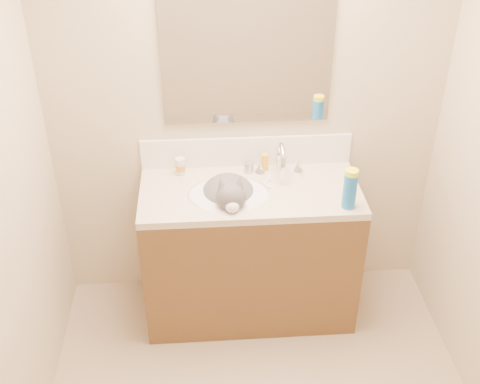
{
  "coord_description": "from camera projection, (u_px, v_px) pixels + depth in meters",
  "views": [
    {
      "loc": [
        -0.25,
        -1.75,
        2.63
      ],
      "look_at": [
        -0.06,
        0.92,
        0.88
      ],
      "focal_mm": 45.0,
      "sensor_mm": 36.0,
      "label": 1
    }
  ],
  "objects": [
    {
      "name": "pill_bottle",
      "position": [
        180.0,
        166.0,
        3.37
      ],
      "size": [
        0.07,
        0.07,
        0.1
      ],
      "primitive_type": "cylinder",
      "rotation": [
        0.0,
        0.0,
        0.29
      ],
      "color": "silver",
      "rests_on": "counter_slab"
    },
    {
      "name": "vanity_cabinet",
      "position": [
        250.0,
        254.0,
        3.5
      ],
      "size": [
        1.2,
        0.55,
        0.82
      ],
      "primitive_type": "cube",
      "color": "brown",
      "rests_on": "ground"
    },
    {
      "name": "toothbrush",
      "position": [
        270.0,
        182.0,
        3.32
      ],
      "size": [
        0.03,
        0.14,
        0.01
      ],
      "primitive_type": "cube",
      "rotation": [
        0.0,
        0.0,
        -0.11
      ],
      "color": "silver",
      "rests_on": "counter_slab"
    },
    {
      "name": "amber_bottle",
      "position": [
        265.0,
        162.0,
        3.41
      ],
      "size": [
        0.04,
        0.04,
        0.1
      ],
      "primitive_type": "cylinder",
      "rotation": [
        0.0,
        0.0,
        0.11
      ],
      "color": "gold",
      "rests_on": "counter_slab"
    },
    {
      "name": "pill_label",
      "position": [
        180.0,
        167.0,
        3.37
      ],
      "size": [
        0.07,
        0.07,
        0.04
      ],
      "primitive_type": "cylinder",
      "rotation": [
        0.0,
        0.0,
        0.29
      ],
      "color": "orange",
      "rests_on": "pill_bottle"
    },
    {
      "name": "faucet",
      "position": [
        281.0,
        162.0,
        3.34
      ],
      "size": [
        0.28,
        0.2,
        0.21
      ],
      "color": "silver",
      "rests_on": "counter_slab"
    },
    {
      "name": "counter_slab",
      "position": [
        250.0,
        193.0,
        3.27
      ],
      "size": [
        1.2,
        0.55,
        0.04
      ],
      "primitive_type": "cube",
      "color": "beige",
      "rests_on": "vanity_cabinet"
    },
    {
      "name": "basin",
      "position": [
        229.0,
        204.0,
        3.26
      ],
      "size": [
        0.45,
        0.36,
        0.14
      ],
      "primitive_type": "ellipsoid",
      "color": "white",
      "rests_on": "vanity_cabinet"
    },
    {
      "name": "spray_can",
      "position": [
        350.0,
        191.0,
        3.07
      ],
      "size": [
        0.09,
        0.09,
        0.19
      ],
      "primitive_type": "cylinder",
      "rotation": [
        0.0,
        0.0,
        -0.41
      ],
      "color": "blue",
      "rests_on": "counter_slab"
    },
    {
      "name": "cat",
      "position": [
        229.0,
        197.0,
        3.25
      ],
      "size": [
        0.35,
        0.43,
        0.33
      ],
      "rotation": [
        0.0,
        0.0,
        0.04
      ],
      "color": "#4E4C4E",
      "rests_on": "basin"
    },
    {
      "name": "room_shell",
      "position": [
        276.0,
        190.0,
        2.1
      ],
      "size": [
        2.24,
        2.54,
        2.52
      ],
      "color": "#C4B392",
      "rests_on": "ground"
    },
    {
      "name": "mirror",
      "position": [
        247.0,
        52.0,
        3.11
      ],
      "size": [
        0.9,
        0.02,
        0.8
      ],
      "primitive_type": "cube",
      "color": "white",
      "rests_on": "room_shell"
    },
    {
      "name": "toothbrush_head",
      "position": [
        270.0,
        181.0,
        3.32
      ],
      "size": [
        0.02,
        0.03,
        0.02
      ],
      "primitive_type": "cube",
      "rotation": [
        0.0,
        0.0,
        -0.11
      ],
      "color": "#6A8DE3",
      "rests_on": "counter_slab"
    },
    {
      "name": "backsplash",
      "position": [
        247.0,
        152.0,
        3.43
      ],
      "size": [
        1.2,
        0.02,
        0.18
      ],
      "primitive_type": "cube",
      "color": "white",
      "rests_on": "counter_slab"
    },
    {
      "name": "silver_jar",
      "position": [
        249.0,
        167.0,
        3.4
      ],
      "size": [
        0.07,
        0.07,
        0.06
      ],
      "primitive_type": "cylinder",
      "rotation": [
        0.0,
        0.0,
        0.43
      ],
      "color": "#B7B7BC",
      "rests_on": "counter_slab"
    },
    {
      "name": "spray_cap",
      "position": [
        352.0,
        174.0,
        3.01
      ],
      "size": [
        0.09,
        0.09,
        0.04
      ],
      "primitive_type": "cylinder",
      "rotation": [
        0.0,
        0.0,
        -0.41
      ],
      "color": "#F1F419",
      "rests_on": "spray_can"
    }
  ]
}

